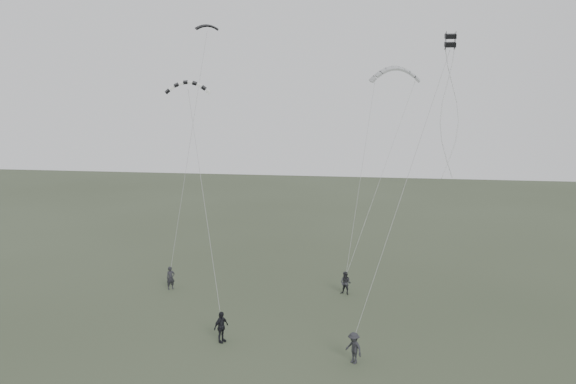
% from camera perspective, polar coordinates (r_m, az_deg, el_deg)
% --- Properties ---
extents(ground, '(140.00, 140.00, 0.00)m').
position_cam_1_polar(ground, '(33.40, -2.88, -13.48)').
color(ground, '#353D2A').
rests_on(ground, ground).
extents(flyer_left, '(0.70, 0.67, 1.61)m').
position_cam_1_polar(flyer_left, '(40.21, -11.84, -8.54)').
color(flyer_left, black).
rests_on(flyer_left, ground).
extents(flyer_right, '(0.92, 0.82, 1.57)m').
position_cam_1_polar(flyer_right, '(38.53, 5.88, -9.20)').
color(flyer_right, '#26272B').
rests_on(flyer_right, ground).
extents(flyer_center, '(0.85, 1.08, 1.71)m').
position_cam_1_polar(flyer_center, '(31.25, -6.81, -13.46)').
color(flyer_center, black).
rests_on(flyer_center, ground).
extents(flyer_far, '(1.15, 1.12, 1.58)m').
position_cam_1_polar(flyer_far, '(28.96, 6.69, -15.45)').
color(flyer_far, '#232428').
rests_on(flyer_far, ground).
extents(kite_dark_small, '(1.78, 1.30, 0.67)m').
position_cam_1_polar(kite_dark_small, '(43.30, -8.23, 16.38)').
color(kite_dark_small, black).
rests_on(kite_dark_small, flyer_left).
extents(kite_pale_large, '(3.91, 1.73, 1.74)m').
position_cam_1_polar(kite_pale_large, '(44.11, 10.85, 12.24)').
color(kite_pale_large, '#989A9C').
rests_on(kite_pale_large, flyer_right).
extents(kite_striped, '(2.97, 1.75, 1.24)m').
position_cam_1_polar(kite_striped, '(36.46, -10.15, 10.92)').
color(kite_striped, black).
rests_on(kite_striped, flyer_center).
extents(kite_box, '(0.60, 0.72, 0.79)m').
position_cam_1_polar(kite_box, '(32.49, 16.16, 14.56)').
color(kite_box, black).
rests_on(kite_box, flyer_far).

